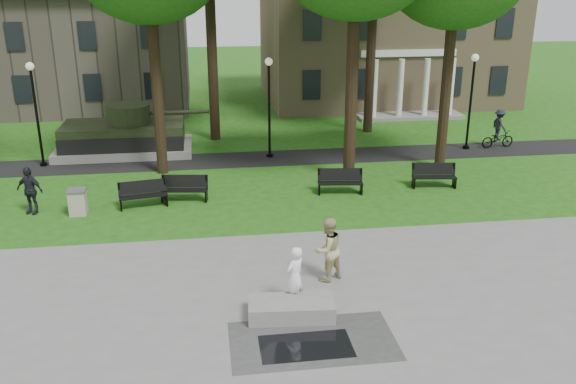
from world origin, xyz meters
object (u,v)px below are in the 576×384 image
(concrete_block, at_px, (291,309))
(cyclist, at_px, (498,132))
(trash_bin, at_px, (78,202))
(park_bench_0, at_px, (143,193))
(friend_watching, at_px, (328,249))
(skateboarder, at_px, (295,277))

(concrete_block, bearing_deg, cyclist, 48.90)
(trash_bin, bearing_deg, park_bench_0, 11.24)
(concrete_block, relative_size, cyclist, 1.11)
(concrete_block, height_order, cyclist, cyclist)
(park_bench_0, relative_size, trash_bin, 1.93)
(cyclist, distance_m, park_bench_0, 18.15)
(friend_watching, bearing_deg, concrete_block, 25.53)
(concrete_block, xyz_separation_m, friend_watching, (1.32, 1.87, 0.73))
(friend_watching, height_order, park_bench_0, friend_watching)
(concrete_block, relative_size, friend_watching, 1.15)
(concrete_block, xyz_separation_m, park_bench_0, (-4.39, 8.64, 0.28))
(friend_watching, distance_m, trash_bin, 10.23)
(park_bench_0, bearing_deg, concrete_block, -72.86)
(concrete_block, distance_m, cyclist, 19.41)
(trash_bin, bearing_deg, friend_watching, -38.18)
(friend_watching, height_order, trash_bin, friend_watching)
(friend_watching, bearing_deg, skateboarder, 20.11)
(cyclist, bearing_deg, skateboarder, 131.58)
(skateboarder, bearing_deg, concrete_block, 31.26)
(trash_bin, bearing_deg, skateboarder, -48.01)
(trash_bin, bearing_deg, concrete_block, -50.64)
(trash_bin, bearing_deg, cyclist, 18.30)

